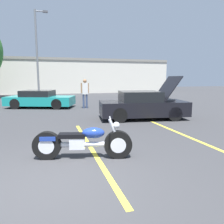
# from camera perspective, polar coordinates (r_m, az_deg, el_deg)

# --- Properties ---
(ground_plane) EXTENTS (80.00, 80.00, 0.00)m
(ground_plane) POSITION_cam_1_polar(r_m,az_deg,el_deg) (4.36, -15.08, -17.60)
(ground_plane) COLOR #38383A
(parking_stripe_middle) EXTENTS (0.12, 5.98, 0.01)m
(parking_stripe_middle) POSITION_cam_1_polar(r_m,az_deg,el_deg) (6.11, -5.44, -9.45)
(parking_stripe_middle) COLOR yellow
(parking_stripe_middle) RESTS_ON ground
(parking_stripe_back) EXTENTS (0.12, 5.98, 0.01)m
(parking_stripe_back) POSITION_cam_1_polar(r_m,az_deg,el_deg) (7.44, 20.58, -6.65)
(parking_stripe_back) COLOR yellow
(parking_stripe_back) RESTS_ON ground
(far_building) EXTENTS (32.00, 4.20, 4.40)m
(far_building) POSITION_cam_1_polar(r_m,az_deg,el_deg) (29.70, -16.42, 9.29)
(far_building) COLOR beige
(far_building) RESTS_ON ground
(light_pole) EXTENTS (1.21, 0.28, 8.04)m
(light_pole) POSITION_cam_1_polar(r_m,az_deg,el_deg) (21.99, -18.84, 14.87)
(light_pole) COLOR slate
(light_pole) RESTS_ON ground
(motorcycle) EXTENTS (2.34, 0.87, 0.97)m
(motorcycle) POSITION_cam_1_polar(r_m,az_deg,el_deg) (5.31, -7.68, -7.82)
(motorcycle) COLOR black
(motorcycle) RESTS_ON ground
(show_car_hood_open) EXTENTS (4.25, 2.29, 2.02)m
(show_car_hood_open) POSITION_cam_1_polar(r_m,az_deg,el_deg) (10.45, 8.15, 1.69)
(show_car_hood_open) COLOR black
(show_car_hood_open) RESTS_ON ground
(parked_car_right_row) EXTENTS (4.59, 3.09, 1.13)m
(parked_car_right_row) POSITION_cam_1_polar(r_m,az_deg,el_deg) (15.07, -18.29, 3.18)
(parked_car_right_row) COLOR teal
(parked_car_right_row) RESTS_ON ground
(spectator_by_show_car) EXTENTS (0.52, 0.24, 1.86)m
(spectator_by_show_car) POSITION_cam_1_polar(r_m,az_deg,el_deg) (14.08, -7.08, 5.53)
(spectator_by_show_car) COLOR #38476B
(spectator_by_show_car) RESTS_ON ground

